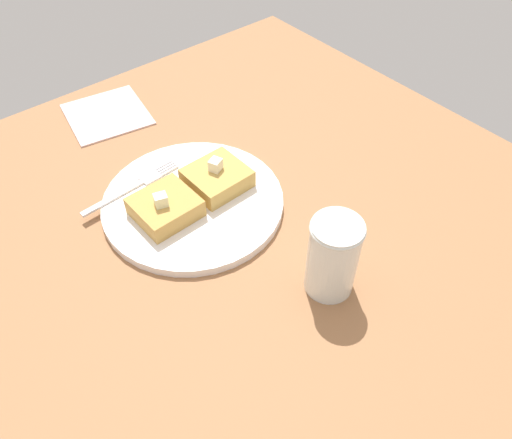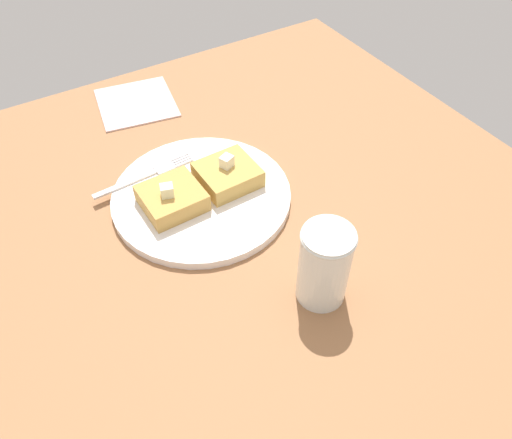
{
  "view_description": "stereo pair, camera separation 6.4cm",
  "coord_description": "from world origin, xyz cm",
  "px_view_note": "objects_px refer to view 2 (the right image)",
  "views": [
    {
      "loc": [
        -23.91,
        -33.41,
        54.05
      ],
      "look_at": [
        3.96,
        0.29,
        7.06
      ],
      "focal_mm": 35.0,
      "sensor_mm": 36.0,
      "label": 1
    },
    {
      "loc": [
        -18.68,
        -37.12,
        54.05
      ],
      "look_at": [
        3.96,
        0.29,
        7.06
      ],
      "focal_mm": 35.0,
      "sensor_mm": 36.0,
      "label": 2
    }
  ],
  "objects_px": {
    "fork": "(150,174)",
    "plate": "(202,196)",
    "syrup_jar": "(324,267)",
    "napkin": "(136,103)"
  },
  "relations": [
    {
      "from": "syrup_jar",
      "to": "napkin",
      "type": "distance_m",
      "value": 0.51
    },
    {
      "from": "fork",
      "to": "napkin",
      "type": "distance_m",
      "value": 0.21
    },
    {
      "from": "fork",
      "to": "napkin",
      "type": "height_order",
      "value": "fork"
    },
    {
      "from": "plate",
      "to": "syrup_jar",
      "type": "distance_m",
      "value": 0.23
    },
    {
      "from": "fork",
      "to": "plate",
      "type": "bearing_deg",
      "value": -57.84
    },
    {
      "from": "plate",
      "to": "fork",
      "type": "relative_size",
      "value": 1.62
    },
    {
      "from": "plate",
      "to": "napkin",
      "type": "xyz_separation_m",
      "value": [
        0.01,
        0.28,
        -0.01
      ]
    },
    {
      "from": "plate",
      "to": "fork",
      "type": "xyz_separation_m",
      "value": [
        -0.05,
        0.08,
        0.01
      ]
    },
    {
      "from": "plate",
      "to": "fork",
      "type": "height_order",
      "value": "fork"
    },
    {
      "from": "plate",
      "to": "syrup_jar",
      "type": "relative_size",
      "value": 2.36
    }
  ]
}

